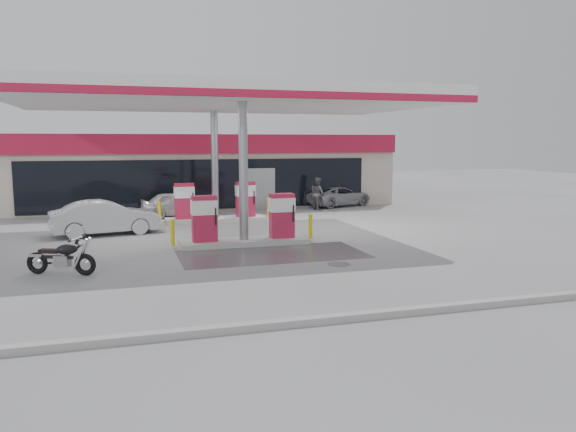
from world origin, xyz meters
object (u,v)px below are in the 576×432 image
sedan_white (178,204)px  parked_car_left (113,197)px  attendant (318,194)px  pump_island_near (244,225)px  pump_island_far (215,206)px  parked_car_right (339,196)px  hatchback_silver (106,218)px  parked_motorcycle (62,258)px

sedan_white → parked_car_left: size_ratio=0.77×
attendant → pump_island_near: bearing=134.3°
pump_island_near → sedan_white: pump_island_near is taller
pump_island_far → sedan_white: 2.64m
parked_car_left → parked_car_right: 12.35m
hatchback_silver → parked_car_right: (12.43, 6.51, -0.13)m
parked_motorcycle → hatchback_silver: (1.04, 6.62, 0.22)m
attendant → pump_island_far: bearing=103.6°
pump_island_near → pump_island_far: same height
pump_island_far → hatchback_silver: (-4.73, -2.40, -0.03)m
pump_island_near → attendant: (5.96, 8.80, 0.16)m
pump_island_near → sedan_white: 8.33m
parked_motorcycle → parked_car_left: 15.07m
pump_island_near → parked_car_right: bearing=52.7°
parked_motorcycle → parked_car_right: (13.47, 13.12, 0.09)m
pump_island_far → pump_island_near: bearing=-90.0°
attendant → parked_car_right: (1.74, 1.31, -0.32)m
parked_car_left → sedan_white: bearing=-146.6°
pump_island_near → parked_car_left: pump_island_near is taller
pump_island_far → parked_car_right: pump_island_far is taller
pump_island_far → parked_car_left: size_ratio=1.10×
parked_car_right → parked_car_left: bearing=60.1°
parked_car_right → hatchback_silver: bearing=96.6°
parked_motorcycle → attendant: attendant is taller
sedan_white → attendant: bearing=-88.4°
hatchback_silver → sedan_white: bearing=-45.8°
hatchback_silver → parked_car_left: (0.23, 8.40, -0.00)m
parked_motorcycle → parked_car_right: bearing=68.8°
pump_island_far → attendant: size_ratio=2.96×
parked_car_right → attendant: bearing=105.9°
pump_island_far → attendant: pump_island_far is taller
parked_motorcycle → hatchback_silver: 6.70m
sedan_white → parked_car_left: (-3.04, 3.80, 0.06)m
parked_car_right → parked_motorcycle: bearing=113.2°
parked_motorcycle → sedan_white: sedan_white is taller
pump_island_far → sedan_white: bearing=123.5°
attendant → hatchback_silver: 11.89m
parked_car_left → parked_car_right: parked_car_left is taller
attendant → parked_motorcycle: bearing=123.6°
pump_island_near → parked_car_left: size_ratio=1.10×
pump_island_near → attendant: bearing=55.9°
parked_motorcycle → parked_car_right: 18.81m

